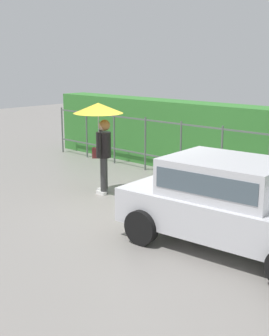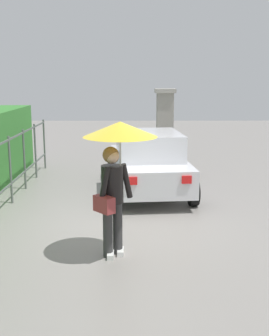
{
  "view_description": "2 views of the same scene",
  "coord_description": "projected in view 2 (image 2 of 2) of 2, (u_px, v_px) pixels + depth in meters",
  "views": [
    {
      "loc": [
        6.12,
        -6.87,
        3.05
      ],
      "look_at": [
        0.05,
        -0.47,
        0.96
      ],
      "focal_mm": 49.13,
      "sensor_mm": 36.0,
      "label": 1
    },
    {
      "loc": [
        -7.88,
        -0.19,
        2.75
      ],
      "look_at": [
        0.28,
        -0.23,
        1.03
      ],
      "focal_mm": 46.15,
      "sensor_mm": 36.0,
      "label": 2
    }
  ],
  "objects": [
    {
      "name": "ground_plane",
      "position": [
        123.0,
        223.0,
        8.27
      ],
      "size": [
        40.0,
        40.0,
        0.0
      ],
      "primitive_type": "plane",
      "color": "gray"
    },
    {
      "name": "pedestrian",
      "position": [
        117.0,
        153.0,
        6.46
      ],
      "size": [
        1.12,
        1.12,
        2.11
      ],
      "rotation": [
        0.0,
        0.0,
        -2.4
      ],
      "color": "#333333",
      "rests_on": "ground"
    },
    {
      "name": "gate_pillar",
      "position": [
        165.0,
        129.0,
        12.83
      ],
      "size": [
        0.6,
        0.6,
        2.42
      ],
      "color": "gray",
      "rests_on": "ground"
    },
    {
      "name": "car",
      "position": [
        148.0,
        160.0,
        10.37
      ],
      "size": [
        3.85,
        2.12,
        1.48
      ],
      "rotation": [
        0.0,
        0.0,
        0.09
      ],
      "color": "silver",
      "rests_on": "ground"
    }
  ]
}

